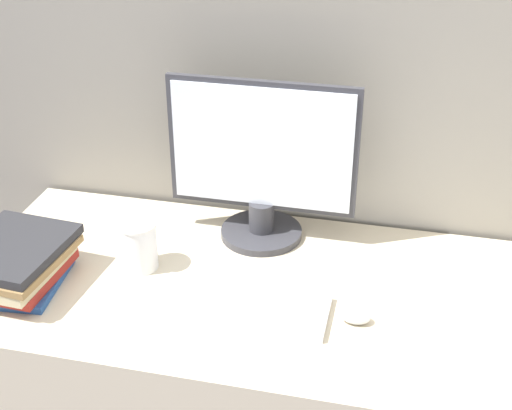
{
  "coord_description": "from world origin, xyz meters",
  "views": [
    {
      "loc": [
        0.3,
        -1.04,
        1.8
      ],
      "look_at": [
        -0.03,
        0.39,
        0.98
      ],
      "focal_mm": 50.0,
      "sensor_mm": 36.0,
      "label": 1
    }
  ],
  "objects_px": {
    "coffee_cup": "(139,245)",
    "book_stack": "(17,264)",
    "monitor": "(262,168)",
    "mouse": "(356,316)",
    "keyboard": "(242,306)"
  },
  "relations": [
    {
      "from": "coffee_cup",
      "to": "book_stack",
      "type": "height_order",
      "value": "coffee_cup"
    },
    {
      "from": "monitor",
      "to": "mouse",
      "type": "xyz_separation_m",
      "value": [
        0.29,
        -0.32,
        -0.19
      ]
    },
    {
      "from": "mouse",
      "to": "coffee_cup",
      "type": "height_order",
      "value": "coffee_cup"
    },
    {
      "from": "monitor",
      "to": "coffee_cup",
      "type": "relative_size",
      "value": 3.86
    },
    {
      "from": "mouse",
      "to": "coffee_cup",
      "type": "relative_size",
      "value": 0.54
    },
    {
      "from": "mouse",
      "to": "coffee_cup",
      "type": "xyz_separation_m",
      "value": [
        -0.56,
        0.1,
        0.05
      ]
    },
    {
      "from": "mouse",
      "to": "coffee_cup",
      "type": "distance_m",
      "value": 0.57
    },
    {
      "from": "keyboard",
      "to": "coffee_cup",
      "type": "distance_m",
      "value": 0.32
    },
    {
      "from": "mouse",
      "to": "book_stack",
      "type": "bearing_deg",
      "value": -177.37
    },
    {
      "from": "coffee_cup",
      "to": "monitor",
      "type": "bearing_deg",
      "value": 39.51
    },
    {
      "from": "coffee_cup",
      "to": "book_stack",
      "type": "bearing_deg",
      "value": -152.08
    },
    {
      "from": "monitor",
      "to": "keyboard",
      "type": "relative_size",
      "value": 1.23
    },
    {
      "from": "coffee_cup",
      "to": "book_stack",
      "type": "xyz_separation_m",
      "value": [
        -0.26,
        -0.14,
        -0.0
      ]
    },
    {
      "from": "coffee_cup",
      "to": "keyboard",
      "type": "bearing_deg",
      "value": -21.14
    },
    {
      "from": "mouse",
      "to": "monitor",
      "type": "bearing_deg",
      "value": 132.15
    }
  ]
}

